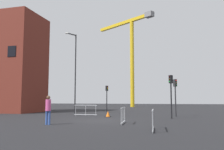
# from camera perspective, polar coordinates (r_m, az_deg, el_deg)

# --- Properties ---
(ground) EXTENTS (160.00, 160.00, 0.00)m
(ground) POSITION_cam_1_polar(r_m,az_deg,el_deg) (19.10, -2.93, -10.58)
(ground) COLOR black
(brick_building) EXTENTS (7.48, 6.08, 12.67)m
(brick_building) POSITION_cam_1_polar(r_m,az_deg,el_deg) (34.77, -22.32, 2.47)
(brick_building) COLOR maroon
(brick_building) RESTS_ON ground
(construction_crane) EXTENTS (14.91, 10.11, 20.53)m
(construction_crane) POSITION_cam_1_polar(r_m,az_deg,el_deg) (56.95, 4.39, 6.60)
(construction_crane) COLOR gold
(construction_crane) RESTS_ON ground
(streetlamp_tall) EXTENTS (0.87, 1.42, 9.27)m
(streetlamp_tall) POSITION_cam_1_polar(r_m,az_deg,el_deg) (28.70, -8.75, 1.65)
(streetlamp_tall) COLOR #232326
(streetlamp_tall) RESTS_ON ground
(traffic_light_far) EXTENTS (0.38, 0.36, 3.50)m
(traffic_light_far) POSITION_cam_1_polar(r_m,az_deg,el_deg) (33.13, -1.21, -4.44)
(traffic_light_far) COLOR black
(traffic_light_far) RESTS_ON ground
(traffic_light_island) EXTENTS (0.36, 0.37, 3.71)m
(traffic_light_island) POSITION_cam_1_polar(r_m,az_deg,el_deg) (21.58, 13.58, -3.22)
(traffic_light_island) COLOR black
(traffic_light_island) RESTS_ON ground
(traffic_light_corner) EXTENTS (0.37, 0.37, 3.57)m
(traffic_light_corner) POSITION_cam_1_polar(r_m,az_deg,el_deg) (24.27, 14.55, -3.67)
(traffic_light_corner) COLOR #232326
(traffic_light_corner) RESTS_ON ground
(pedestrian_walking) EXTENTS (0.34, 0.34, 1.86)m
(pedestrian_walking) POSITION_cam_1_polar(r_m,az_deg,el_deg) (16.39, -14.66, -7.37)
(pedestrian_walking) COLOR #33519E
(pedestrian_walking) RESTS_ON ground
(safety_barrier_mid_span) EXTENTS (0.26, 2.13, 1.08)m
(safety_barrier_mid_span) POSITION_cam_1_polar(r_m,az_deg,el_deg) (16.60, 2.60, -9.35)
(safety_barrier_mid_span) COLOR #B2B5BA
(safety_barrier_mid_span) RESTS_ON ground
(safety_barrier_left_run) EXTENTS (0.25, 2.22, 1.08)m
(safety_barrier_left_run) POSITION_cam_1_polar(r_m,az_deg,el_deg) (13.07, 9.49, -10.24)
(safety_barrier_left_run) COLOR #9EA0A5
(safety_barrier_left_run) RESTS_ON ground
(safety_barrier_right_run) EXTENTS (2.44, 0.11, 1.08)m
(safety_barrier_right_run) POSITION_cam_1_polar(r_m,az_deg,el_deg) (25.26, -6.18, -8.11)
(safety_barrier_right_run) COLOR #B2B5BA
(safety_barrier_right_run) RESTS_ON ground
(traffic_cone_by_barrier) EXTENTS (0.53, 0.53, 0.54)m
(traffic_cone_by_barrier) POSITION_cam_1_polar(r_m,az_deg,el_deg) (23.21, -0.95, -9.12)
(traffic_cone_by_barrier) COLOR black
(traffic_cone_by_barrier) RESTS_ON ground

